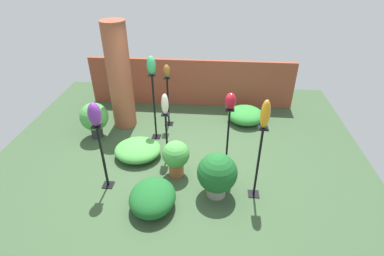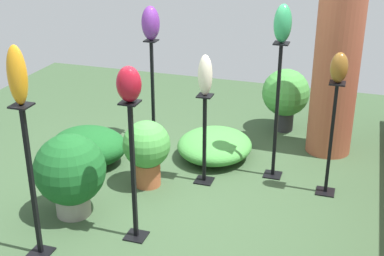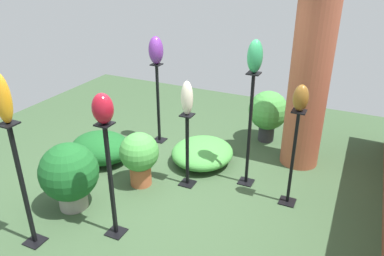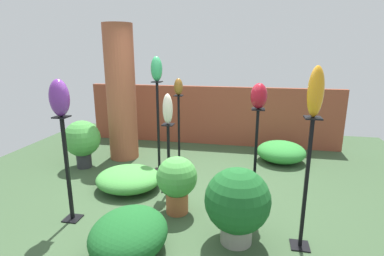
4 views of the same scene
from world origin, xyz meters
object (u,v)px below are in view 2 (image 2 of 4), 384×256
object	(u,v)px
art_vase_violet	(151,23)
potted_plant_mid_right	(70,172)
pedestal_bronze	(331,144)
pedestal_ivory	(205,143)
art_vase_bronze	(339,68)
pedestal_amber	(33,189)
pedestal_violet	(153,94)
art_vase_amber	(17,75)
art_vase_ivory	(205,75)
potted_plant_front_right	(286,94)
pedestal_ruby	(133,178)
brick_pillar	(338,53)
pedestal_jade	(276,117)
potted_plant_walkway_edge	(147,148)
art_vase_jade	(283,23)
art_vase_ruby	(129,84)

from	to	relation	value
art_vase_violet	potted_plant_mid_right	xyz separation A→B (m)	(2.05, -0.06, -1.07)
pedestal_bronze	pedestal_ivory	bearing A→B (deg)	-82.73
pedestal_bronze	potted_plant_mid_right	bearing A→B (deg)	-62.84
art_vase_violet	art_vase_bronze	xyz separation A→B (m)	(0.82, 2.35, -0.12)
pedestal_amber	pedestal_violet	size ratio (longest dim) A/B	1.08
pedestal_violet	art_vase_amber	distance (m)	2.95
art_vase_ivory	potted_plant_front_right	size ratio (longest dim) A/B	0.51
pedestal_ruby	art_vase_amber	size ratio (longest dim) A/B	2.78
brick_pillar	art_vase_amber	world-z (taller)	brick_pillar
pedestal_amber	pedestal_jade	size ratio (longest dim) A/B	0.91
potted_plant_front_right	potted_plant_mid_right	size ratio (longest dim) A/B	1.00
pedestal_jade	art_vase_ivory	bearing A→B (deg)	-62.10
art_vase_violet	potted_plant_walkway_edge	bearing A→B (deg)	18.81
pedestal_ruby	potted_plant_mid_right	xyz separation A→B (m)	(-0.18, -0.77, -0.15)
potted_plant_mid_right	potted_plant_front_right	bearing A→B (deg)	149.32
pedestal_ruby	art_vase_jade	size ratio (longest dim) A/B	3.39
pedestal_ruby	art_vase_ruby	bearing A→B (deg)	0.00
potted_plant_front_right	pedestal_amber	bearing A→B (deg)	-24.87
potted_plant_front_right	potted_plant_walkway_edge	world-z (taller)	potted_plant_front_right
pedestal_violet	potted_plant_mid_right	bearing A→B (deg)	-1.65
art_vase_jade	potted_plant_mid_right	bearing A→B (deg)	-51.05
art_vase_violet	pedestal_amber	bearing A→B (deg)	-0.20
potted_plant_front_right	potted_plant_mid_right	bearing A→B (deg)	-30.68
art_vase_amber	art_vase_ruby	distance (m)	0.90
art_vase_bronze	pedestal_amber	bearing A→B (deg)	-50.78
potted_plant_mid_right	art_vase_jade	bearing A→B (deg)	128.95
potted_plant_mid_right	pedestal_jade	bearing A→B (deg)	128.95
pedestal_ivory	art_vase_ruby	size ratio (longest dim) A/B	3.31
art_vase_amber	pedestal_ivory	bearing A→B (deg)	149.84
pedestal_bronze	art_vase_ivory	bearing A→B (deg)	-82.73
pedestal_violet	potted_plant_front_right	bearing A→B (deg)	115.92
potted_plant_walkway_edge	potted_plant_mid_right	world-z (taller)	potted_plant_mid_right
pedestal_ivory	potted_plant_mid_right	world-z (taller)	pedestal_ivory
pedestal_ruby	art_vase_amber	world-z (taller)	art_vase_amber
pedestal_amber	art_vase_violet	size ratio (longest dim) A/B	3.36
pedestal_amber	pedestal_ruby	distance (m)	0.88
art_vase_violet	brick_pillar	bearing A→B (deg)	97.24
brick_pillar	pedestal_ivory	distance (m)	1.97
potted_plant_front_right	art_vase_ruby	bearing A→B (deg)	-16.86
brick_pillar	potted_plant_front_right	size ratio (longest dim) A/B	2.94
art_vase_ivory	art_vase_amber	distance (m)	2.07
art_vase_amber	pedestal_violet	bearing A→B (deg)	179.80
pedestal_bronze	art_vase_bronze	bearing A→B (deg)	0.00
pedestal_ivory	pedestal_amber	xyz separation A→B (m)	(1.75, -1.02, 0.19)
pedestal_ruby	potted_plant_walkway_edge	xyz separation A→B (m)	(-0.98, -0.28, -0.18)
pedestal_amber	pedestal_jade	world-z (taller)	pedestal_jade
brick_pillar	pedestal_amber	size ratio (longest dim) A/B	1.77
pedestal_jade	potted_plant_mid_right	size ratio (longest dim) A/B	1.83
art_vase_jade	pedestal_ivory	bearing A→B (deg)	-62.10
art_vase_ivory	art_vase_ruby	bearing A→B (deg)	-13.47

